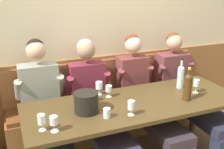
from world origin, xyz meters
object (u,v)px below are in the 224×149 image
(wine_glass_left_end, at_px, (196,84))
(wine_glass_mid_right, at_px, (109,89))
(person_center_right_seat, at_px, (145,95))
(wine_glass_right_end, at_px, (42,120))
(ice_bucket, at_px, (86,102))
(wine_bottle_clear_water, at_px, (181,76))
(wine_bottle_green_tall, at_px, (188,86))
(water_tumbler_left, at_px, (107,113))
(person_center_left_seat, at_px, (186,89))
(person_right_seat, at_px, (97,106))
(wine_glass_center_rear, at_px, (54,121))
(person_left_seat, at_px, (45,112))
(wine_glass_mid_left, at_px, (131,105))
(dining_table, at_px, (135,109))
(wine_glass_center_front, at_px, (99,86))
(wall_bench, at_px, (110,113))
(water_tumbler_center, at_px, (94,97))

(wine_glass_left_end, height_order, wine_glass_mid_right, wine_glass_left_end)
(person_center_right_seat, xyz_separation_m, wine_glass_right_end, (-1.22, -0.52, 0.20))
(ice_bucket, distance_m, wine_bottle_clear_water, 1.15)
(wine_bottle_green_tall, relative_size, wine_glass_left_end, 2.29)
(water_tumbler_left, bearing_deg, person_center_left_seat, 22.66)
(person_right_seat, bearing_deg, wine_glass_center_rear, -134.87)
(wine_glass_mid_right, bearing_deg, wine_glass_left_end, -15.34)
(person_center_right_seat, distance_m, wine_glass_center_rear, 1.28)
(wine_glass_right_end, bearing_deg, person_left_seat, 79.47)
(wine_bottle_clear_water, distance_m, wine_bottle_green_tall, 0.32)
(person_center_right_seat, xyz_separation_m, wine_bottle_green_tall, (0.22, -0.47, 0.26))
(wine_glass_left_end, distance_m, wine_glass_mid_left, 0.89)
(dining_table, height_order, wine_bottle_clear_water, wine_bottle_clear_water)
(dining_table, xyz_separation_m, wine_bottle_green_tall, (0.51, -0.15, 0.23))
(wine_glass_right_end, xyz_separation_m, wine_glass_center_rear, (0.09, -0.05, 0.00))
(dining_table, height_order, wine_glass_center_front, wine_glass_center_front)
(person_right_seat, relative_size, wine_glass_mid_right, 10.06)
(wall_bench, bearing_deg, person_center_left_seat, -21.82)
(dining_table, height_order, person_left_seat, person_left_seat)
(person_center_right_seat, bearing_deg, water_tumbler_left, -142.08)
(dining_table, distance_m, wine_glass_left_end, 0.73)
(person_right_seat, bearing_deg, ice_bucket, -123.24)
(wine_bottle_green_tall, relative_size, water_tumbler_center, 3.83)
(ice_bucket, distance_m, wine_glass_right_end, 0.46)
(person_left_seat, height_order, wine_bottle_clear_water, person_left_seat)
(dining_table, height_order, ice_bucket, ice_bucket)
(wine_bottle_clear_water, height_order, water_tumbler_left, wine_bottle_clear_water)
(person_center_right_seat, height_order, water_tumbler_center, person_center_right_seat)
(person_center_right_seat, xyz_separation_m, wine_glass_mid_left, (-0.44, -0.55, 0.20))
(wine_glass_right_end, xyz_separation_m, water_tumbler_center, (0.56, 0.37, -0.05))
(dining_table, xyz_separation_m, person_center_left_seat, (0.86, 0.32, -0.04))
(ice_bucket, xyz_separation_m, wine_glass_center_rear, (-0.34, -0.23, -0.00))
(wine_bottle_clear_water, bearing_deg, ice_bucket, -171.71)
(person_right_seat, relative_size, person_center_right_seat, 0.99)
(ice_bucket, relative_size, wine_bottle_clear_water, 0.64)
(dining_table, xyz_separation_m, wine_glass_left_end, (0.71, -0.03, 0.18))
(wine_glass_center_front, distance_m, wine_glass_center_rear, 0.81)
(person_center_right_seat, bearing_deg, wine_glass_left_end, -39.84)
(wine_glass_mid_right, height_order, water_tumbler_center, wine_glass_mid_right)
(person_left_seat, xyz_separation_m, person_center_right_seat, (1.13, 0.01, -0.01))
(wine_bottle_clear_water, relative_size, water_tumbler_left, 3.95)
(wine_glass_left_end, bearing_deg, wine_bottle_green_tall, -149.81)
(wine_bottle_green_tall, xyz_separation_m, wine_glass_right_end, (-1.44, -0.05, -0.06))
(person_center_left_seat, xyz_separation_m, wine_glass_center_rear, (-1.71, -0.57, 0.21))
(wine_glass_center_front, xyz_separation_m, water_tumbler_left, (-0.11, -0.51, -0.05))
(wine_bottle_green_tall, bearing_deg, person_center_left_seat, 53.05)
(person_right_seat, height_order, wine_glass_mid_left, person_right_seat)
(wine_glass_right_end, bearing_deg, wine_glass_mid_right, 29.17)
(person_left_seat, relative_size, wine_bottle_green_tall, 3.80)
(wall_bench, bearing_deg, wine_glass_left_end, -44.68)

